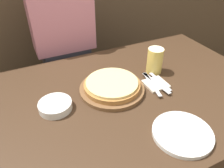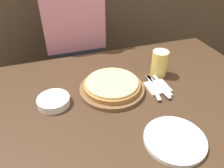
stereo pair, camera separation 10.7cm
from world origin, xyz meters
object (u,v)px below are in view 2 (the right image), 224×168
dinner_plate (175,140)px  side_bowl (54,101)px  pizza_on_board (112,86)px  dinner_knife (158,86)px  diner_person (76,55)px  beer_glass (160,62)px  spoon (162,85)px  fork (153,87)px

dinner_plate → side_bowl: size_ratio=1.59×
dinner_plate → pizza_on_board: bearing=108.4°
dinner_knife → diner_person: 0.74m
pizza_on_board → diner_person: bearing=96.9°
beer_glass → spoon: (-0.04, -0.12, -0.06)m
pizza_on_board → dinner_knife: 0.23m
dinner_knife → diner_person: size_ratio=0.16×
side_bowl → spoon: (0.54, -0.04, -0.00)m
diner_person → dinner_knife: bearing=-65.9°
fork → spoon: size_ratio=1.17×
beer_glass → side_bowl: 0.58m
beer_glass → fork: 0.16m
pizza_on_board → fork: pizza_on_board is taller
pizza_on_board → side_bowl: bearing=-177.1°
dinner_plate → beer_glass: bearing=69.6°
side_bowl → dinner_knife: 0.51m
pizza_on_board → beer_glass: bearing=11.8°
side_bowl → dinner_knife: side_bowl is taller
dinner_plate → fork: 0.33m
dinner_knife → spoon: same height
side_bowl → diner_person: 0.67m
dinner_plate → spoon: size_ratio=1.31×
side_bowl → diner_person: bearing=71.3°
dinner_plate → diner_person: (-0.20, 0.99, -0.10)m
side_bowl → dinner_knife: bearing=-4.6°
beer_glass → dinner_knife: size_ratio=0.67×
pizza_on_board → fork: size_ratio=1.53×
beer_glass → spoon: size_ratio=0.79×
dinner_knife → beer_glass: bearing=61.2°
pizza_on_board → side_bowl: pizza_on_board is taller
fork → beer_glass: bearing=52.6°
side_bowl → dinner_plate: bearing=-41.4°
dinner_knife → diner_person: (-0.30, 0.67, -0.11)m
dinner_plate → diner_person: diner_person is taller
dinner_plate → side_bowl: bearing=138.6°
beer_glass → dinner_plate: bearing=-110.4°
dinner_plate → diner_person: size_ratio=0.17×
pizza_on_board → diner_person: diner_person is taller
side_bowl → fork: size_ratio=0.70×
beer_glass → side_bowl: bearing=-172.6°
side_bowl → dinner_knife: (0.51, -0.04, -0.00)m
dinner_plate → fork: dinner_plate is taller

